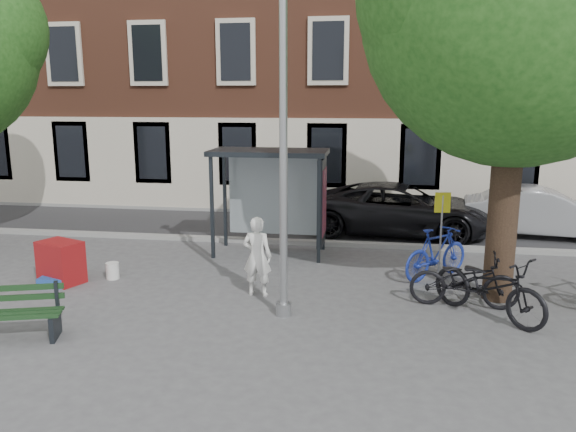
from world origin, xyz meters
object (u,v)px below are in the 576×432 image
(bike_a, at_px, (464,280))
(red_stand, at_px, (61,262))
(bench, at_px, (10,316))
(bike_b, at_px, (437,253))
(lamppost, at_px, (283,162))
(car_silver, at_px, (541,212))
(painter, at_px, (257,256))
(car_dark, at_px, (399,209))
(notice_sign, at_px, (442,217))
(bike_c, at_px, (489,286))
(bus_shelter, at_px, (286,178))

(bike_a, distance_m, red_stand, 8.25)
(bench, xyz_separation_m, bike_b, (7.19, 4.30, 0.18))
(lamppost, bearing_deg, bench, -158.55)
(red_stand, bearing_deg, car_silver, 27.38)
(painter, xyz_separation_m, car_dark, (2.99, 5.67, -0.07))
(painter, height_order, car_dark, painter)
(lamppost, height_order, car_silver, lamppost)
(red_stand, bearing_deg, car_dark, 37.32)
(bench, height_order, red_stand, red_stand)
(car_dark, height_order, car_silver, car_dark)
(bike_b, bearing_deg, painter, 71.22)
(lamppost, height_order, painter, lamppost)
(notice_sign, bearing_deg, painter, -163.85)
(painter, height_order, bike_b, painter)
(lamppost, height_order, notice_sign, lamppost)
(bike_c, distance_m, notice_sign, 2.33)
(car_dark, height_order, notice_sign, notice_sign)
(bus_shelter, xyz_separation_m, car_dark, (2.91, 2.55, -1.19))
(painter, relative_size, car_silver, 0.38)
(car_silver, bearing_deg, lamppost, 145.00)
(bus_shelter, bearing_deg, painter, -91.45)
(bench, bearing_deg, notice_sign, 13.17)
(bus_shelter, distance_m, red_stand, 5.49)
(lamppost, distance_m, red_stand, 5.60)
(painter, distance_m, red_stand, 4.30)
(notice_sign, bearing_deg, red_stand, -176.69)
(lamppost, height_order, red_stand, lamppost)
(painter, height_order, bike_c, painter)
(bench, xyz_separation_m, bike_c, (7.87, 2.13, 0.20))
(bus_shelter, height_order, notice_sign, bus_shelter)
(bike_a, xyz_separation_m, car_silver, (2.98, 5.99, 0.17))
(car_dark, distance_m, red_stand, 9.15)
(notice_sign, bearing_deg, bike_a, -87.37)
(bus_shelter, height_order, car_dark, bus_shelter)
(car_dark, bearing_deg, car_silver, -80.53)
(bike_b, bearing_deg, notice_sign, 176.90)
(car_silver, bearing_deg, painter, 137.66)
(notice_sign, bearing_deg, car_dark, 92.62)
(painter, relative_size, bike_b, 0.85)
(lamppost, xyz_separation_m, bike_b, (2.94, 2.63, -2.21))
(bike_b, relative_size, car_dark, 0.36)
(red_stand, bearing_deg, bike_b, 10.87)
(lamppost, bearing_deg, red_stand, 167.43)
(painter, relative_size, bench, 0.93)
(painter, relative_size, bike_a, 0.80)
(painter, bearing_deg, bike_b, -151.80)
(bike_b, distance_m, notice_sign, 0.82)
(car_dark, bearing_deg, painter, 157.78)
(car_dark, xyz_separation_m, red_stand, (-7.27, -5.55, -0.28))
(car_silver, bearing_deg, bike_a, 160.67)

